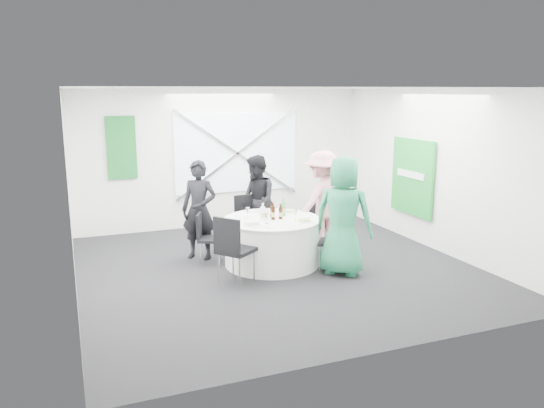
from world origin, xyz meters
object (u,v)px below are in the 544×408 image
object	(u,v)px
chair_back_right	(314,222)
clear_water_bottle	(263,214)
chair_back_left	(206,234)
person_man_back	(256,201)
chair_back	(247,217)
person_woman_pink	(322,201)
person_woman_green	(343,216)
chair_front_right	(337,237)
person_man_back_left	(199,210)
chair_front_left	(232,245)
banquet_table	(272,241)
green_water_bottle	(283,209)

from	to	relation	value
chair_back_right	clear_water_bottle	bearing A→B (deg)	-91.67
chair_back_left	person_man_back	world-z (taller)	person_man_back
chair_back	person_man_back	world-z (taller)	person_man_back
chair_back	person_woman_pink	xyz separation A→B (m)	(1.17, -0.62, 0.33)
chair_back	person_woman_green	xyz separation A→B (m)	(0.90, -1.86, 0.36)
chair_front_right	person_man_back_left	xyz separation A→B (m)	(-1.87, 1.33, 0.31)
chair_back_right	chair_front_left	distance (m)	2.23
person_man_back	person_woman_pink	bearing A→B (deg)	64.16
chair_back_right	chair_back_left	bearing A→B (deg)	-114.83
banquet_table	chair_front_left	size ratio (longest dim) A/B	1.53
chair_back_left	chair_front_left	world-z (taller)	chair_front_left
banquet_table	person_woman_green	distance (m)	1.28
person_man_back_left	person_man_back	bearing A→B (deg)	52.72
chair_front_right	person_woman_pink	world-z (taller)	person_woman_pink
chair_back_right	banquet_table	bearing A→B (deg)	-90.00
person_woman_pink	chair_back_right	bearing A→B (deg)	-57.13
banquet_table	chair_back_left	bearing A→B (deg)	156.14
chair_back_left	person_woman_pink	world-z (taller)	person_woman_pink
chair_front_right	chair_back_left	bearing A→B (deg)	-84.82
chair_back_left	person_man_back_left	bearing A→B (deg)	28.79
person_woman_pink	person_woman_green	world-z (taller)	person_woman_green
chair_back_right	person_woman_green	world-z (taller)	person_woman_green
chair_back_left	chair_front_right	distance (m)	2.11
chair_front_left	person_woman_green	size ratio (longest dim) A/B	0.56
chair_front_right	green_water_bottle	xyz separation A→B (m)	(-0.63, 0.69, 0.36)
person_woman_green	chair_front_left	bearing A→B (deg)	39.29
chair_back_right	chair_front_right	distance (m)	1.12
green_water_bottle	clear_water_bottle	distance (m)	0.44
banquet_table	chair_front_left	xyz separation A→B (m)	(-0.88, -0.67, 0.22)
chair_back	chair_front_right	bearing A→B (deg)	-63.77
chair_back_left	clear_water_bottle	xyz separation A→B (m)	(0.81, -0.48, 0.38)
banquet_table	chair_front_right	xyz separation A→B (m)	(0.87, -0.59, 0.13)
banquet_table	person_woman_pink	bearing A→B (deg)	21.72
chair_front_right	chair_back_right	bearing A→B (deg)	-153.09
person_man_back	person_woman_pink	world-z (taller)	person_woman_pink
chair_back	clear_water_bottle	world-z (taller)	clear_water_bottle
person_man_back_left	person_woman_pink	world-z (taller)	person_woman_pink
chair_back_right	green_water_bottle	world-z (taller)	green_water_bottle
banquet_table	chair_front_right	distance (m)	1.06
person_man_back_left	chair_back_right	bearing A→B (deg)	30.16
chair_back_right	person_woman_pink	size ratio (longest dim) A/B	0.48
banquet_table	chair_back_left	xyz separation A→B (m)	(-0.98, 0.43, 0.10)
chair_back	person_man_back	bearing A→B (deg)	-0.34
chair_back_left	green_water_bottle	distance (m)	1.32
person_man_back	clear_water_bottle	bearing A→B (deg)	-8.35
chair_back	chair_back_left	bearing A→B (deg)	-148.77
person_woman_green	person_man_back	bearing A→B (deg)	-25.25
chair_front_left	banquet_table	bearing A→B (deg)	-90.00
chair_front_right	clear_water_bottle	distance (m)	1.23
banquet_table	person_woman_green	xyz separation A→B (m)	(0.84, -0.80, 0.53)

